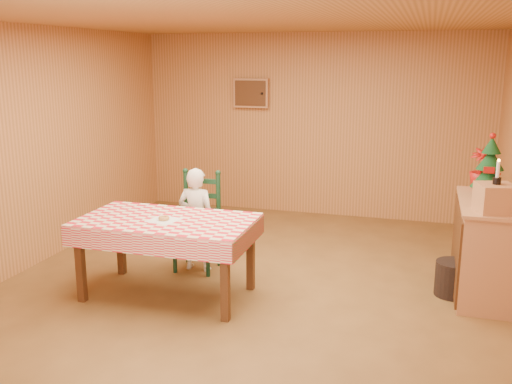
% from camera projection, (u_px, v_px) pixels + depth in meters
% --- Properties ---
extents(ground, '(6.00, 6.00, 0.00)m').
position_uv_depth(ground, '(250.00, 289.00, 5.70)').
color(ground, brown).
rests_on(ground, ground).
extents(cabin_walls, '(5.10, 6.05, 2.65)m').
position_uv_depth(cabin_walls, '(265.00, 101.00, 5.78)').
color(cabin_walls, '#B67741').
rests_on(cabin_walls, ground).
extents(dining_table, '(1.66, 0.96, 0.77)m').
position_uv_depth(dining_table, '(167.00, 227.00, 5.40)').
color(dining_table, '#4D2B14').
rests_on(dining_table, ground).
extents(ladder_chair, '(0.44, 0.40, 1.08)m').
position_uv_depth(ladder_chair, '(199.00, 223.00, 6.17)').
color(ladder_chair, black).
rests_on(ladder_chair, ground).
extents(seated_child, '(0.41, 0.27, 1.12)m').
position_uv_depth(seated_child, '(197.00, 219.00, 6.11)').
color(seated_child, white).
rests_on(seated_child, ground).
extents(napkin, '(0.31, 0.31, 0.00)m').
position_uv_depth(napkin, '(164.00, 220.00, 5.33)').
color(napkin, white).
rests_on(napkin, dining_table).
extents(donut, '(0.13, 0.13, 0.04)m').
position_uv_depth(donut, '(164.00, 218.00, 5.33)').
color(donut, '#BC8443').
rests_on(donut, napkin).
extents(shelf_unit, '(0.54, 1.24, 0.93)m').
position_uv_depth(shelf_unit, '(484.00, 248.00, 5.50)').
color(shelf_unit, tan).
rests_on(shelf_unit, ground).
extents(crate, '(0.37, 0.37, 0.25)m').
position_uv_depth(crate, '(495.00, 198.00, 4.99)').
color(crate, tan).
rests_on(crate, shelf_unit).
extents(christmas_tree, '(0.34, 0.34, 0.62)m').
position_uv_depth(christmas_tree, '(490.00, 167.00, 5.56)').
color(christmas_tree, '#4D2B14').
rests_on(christmas_tree, shelf_unit).
extents(flower_arrangement, '(0.28, 0.28, 0.42)m').
position_uv_depth(flower_arrangement, '(481.00, 168.00, 5.87)').
color(flower_arrangement, maroon).
rests_on(flower_arrangement, shelf_unit).
extents(candle_set, '(0.07, 0.07, 0.22)m').
position_uv_depth(candle_set, '(497.00, 177.00, 4.94)').
color(candle_set, black).
rests_on(candle_set, crate).
extents(storage_bin, '(0.42, 0.42, 0.34)m').
position_uv_depth(storage_bin, '(453.00, 279.00, 5.51)').
color(storage_bin, black).
rests_on(storage_bin, ground).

